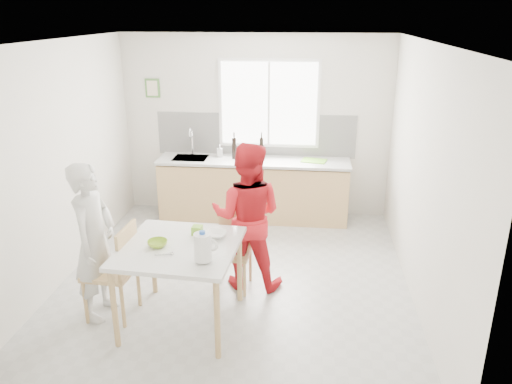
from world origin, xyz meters
TOP-DOWN VIEW (x-y plane):
  - ground at (0.00, 0.00)m, footprint 4.50×4.50m
  - room_shell at (0.00, 0.00)m, footprint 4.50×4.50m
  - window at (0.20, 2.23)m, footprint 1.50×0.06m
  - backsplash at (0.00, 2.24)m, footprint 3.00×0.02m
  - picture_frame at (-1.55, 2.23)m, footprint 0.22×0.03m
  - kitchen_counter at (-0.00, 1.95)m, footprint 2.84×0.64m
  - dining_table at (-0.40, -0.84)m, footprint 1.18×1.18m
  - chair_left at (-1.08, -0.80)m, footprint 0.49×0.49m
  - chair_far at (-0.00, -0.05)m, footprint 0.43×0.43m
  - person_white at (-1.29, -0.79)m, footprint 0.43×0.62m
  - person_red at (0.15, -0.02)m, footprint 0.86×0.69m
  - bowl_green at (-0.61, -0.88)m, footprint 0.20×0.20m
  - bowl_white at (-0.09, -0.61)m, footprint 0.23×0.23m
  - milk_jug at (-0.10, -1.14)m, footprint 0.22×0.16m
  - green_box at (-0.29, -0.57)m, footprint 0.11×0.11m
  - spoon at (-0.50, -1.06)m, footprint 0.16×0.06m
  - cutting_board at (0.89, 1.97)m, footprint 0.40×0.32m
  - wine_bottle_a at (-0.29, 1.98)m, footprint 0.07×0.07m
  - wine_bottle_b at (0.10, 2.11)m, footprint 0.07×0.07m
  - jar_amber at (0.07, 2.08)m, footprint 0.06×0.06m
  - soap_bottle at (-0.52, 2.06)m, footprint 0.10×0.10m

SIDE VIEW (x-z plane):
  - ground at x=0.00m, z-range 0.00..0.00m
  - kitchen_counter at x=0.00m, z-range -0.27..1.10m
  - chair_far at x=0.00m, z-range 0.04..0.92m
  - chair_left at x=-1.08m, z-range 0.05..1.06m
  - dining_table at x=-0.40m, z-range 0.34..1.19m
  - person_white at x=-1.29m, z-range 0.00..1.64m
  - person_red at x=0.15m, z-range 0.00..1.68m
  - spoon at x=-0.50m, z-range 0.86..0.87m
  - bowl_white at x=-0.09m, z-range 0.85..0.91m
  - bowl_green at x=-0.61m, z-range 0.85..0.91m
  - green_box at x=-0.29m, z-range 0.85..0.94m
  - cutting_board at x=0.89m, z-range 0.92..0.93m
  - jar_amber at x=0.07m, z-range 0.92..1.08m
  - milk_jug at x=-0.10m, z-range 0.87..1.15m
  - soap_bottle at x=-0.52m, z-range 0.92..1.10m
  - wine_bottle_b at x=0.10m, z-range 0.92..1.22m
  - wine_bottle_a at x=-0.29m, z-range 0.92..1.24m
  - backsplash at x=0.00m, z-range 0.90..1.55m
  - room_shell at x=0.00m, z-range -0.61..3.89m
  - window at x=0.20m, z-range 1.05..2.35m
  - picture_frame at x=-1.55m, z-range 1.76..2.04m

